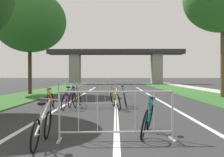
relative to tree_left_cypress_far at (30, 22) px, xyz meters
name	(u,v)px	position (x,y,z in m)	size (l,w,h in m)	color
grass_verge_left	(45,91)	(0.22, 3.38, -5.24)	(3.28, 50.24, 0.05)	#2D5B26
grass_verge_right	(187,91)	(12.20, 3.38, -5.24)	(3.28, 50.24, 0.05)	#2D5B26
sidewalk_path_right	(216,91)	(14.69, 3.38, -5.22)	(1.70, 50.24, 0.08)	#ADA89E
lane_stripe_center	(116,98)	(6.21, -2.64, -5.26)	(0.14, 29.06, 0.01)	silver
lane_stripe_right_lane	(155,98)	(8.61, -2.64, -5.26)	(0.14, 29.06, 0.01)	silver
lane_stripe_left_lane	(78,98)	(3.82, -2.64, -5.26)	(0.14, 29.06, 0.01)	silver
overpass_bridge	(116,59)	(6.21, 24.35, -1.25)	(21.98, 3.23, 5.57)	#2D2D30
tree_left_cypress_far	(30,22)	(0.00, 0.00, 0.00)	(5.22, 5.22, 7.49)	#3D2D1E
crowd_barrier_nearest	(116,116)	(6.21, -13.50, -4.74)	(2.48, 0.58, 1.05)	#ADADB2
crowd_barrier_second	(86,95)	(4.95, -7.82, -4.74)	(2.46, 0.50, 1.05)	#ADADB2
crowd_barrier_third	(116,89)	(6.22, -2.13, -4.74)	(2.47, 0.50, 1.05)	#ADADB2
bicycle_teal_0	(148,119)	(6.94, -12.96, -4.89)	(0.57, 1.70, 0.99)	black
bicycle_silver_1	(42,127)	(4.75, -13.92, -4.91)	(0.44, 1.68, 0.90)	black
bicycle_yellow_2	(115,100)	(6.17, -8.21, -4.89)	(0.52, 1.72, 0.96)	black
bicycle_green_3	(125,98)	(6.59, -7.39, -4.88)	(0.46, 1.74, 0.94)	black
bicycle_black_4	(77,98)	(4.45, -7.27, -4.90)	(0.46, 1.70, 0.95)	black
bicycle_purple_5	(68,99)	(4.23, -8.26, -4.87)	(0.51, 1.67, 1.04)	black
bicycle_orange_6	(51,100)	(3.53, -8.30, -4.91)	(0.45, 1.65, 0.96)	black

